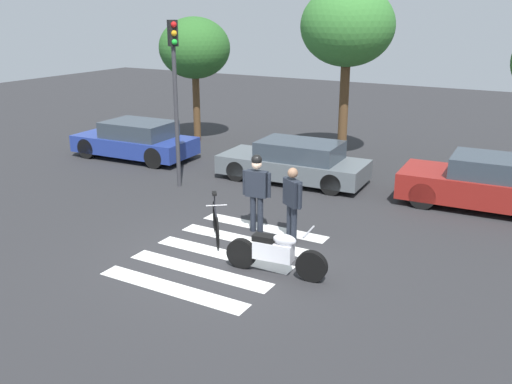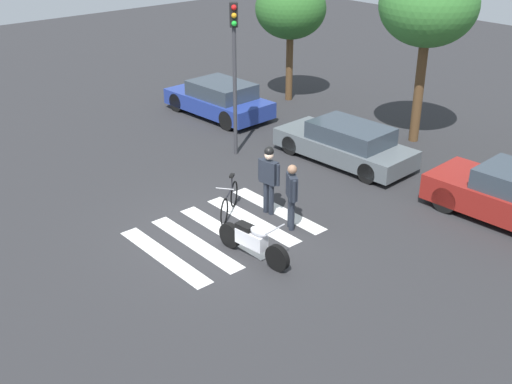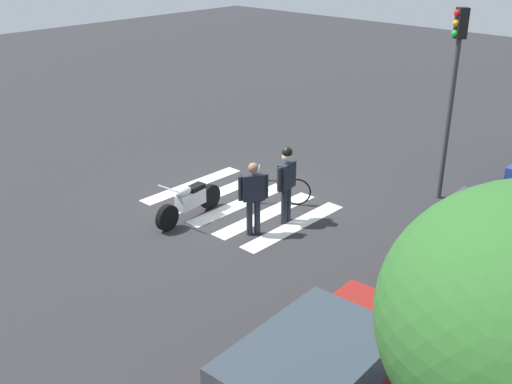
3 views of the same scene
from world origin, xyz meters
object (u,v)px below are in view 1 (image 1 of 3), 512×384
object	(u,v)px
car_grey_coupe	(295,162)
officer_by_motorcycle	(257,187)
police_motorcycle	(275,253)
traffic_light_pole	(175,79)
car_maroon_wagon	(493,184)
officer_on_foot	(292,200)
leaning_bicycle	(216,223)
car_blue_hatchback	(136,140)

from	to	relation	value
car_grey_coupe	officer_by_motorcycle	bearing A→B (deg)	-76.04
police_motorcycle	traffic_light_pole	xyz separation A→B (m)	(-5.20, 3.74, 2.69)
officer_by_motorcycle	car_grey_coupe	world-z (taller)	officer_by_motorcycle
car_grey_coupe	car_maroon_wagon	world-z (taller)	car_maroon_wagon
officer_on_foot	officer_by_motorcycle	size ratio (longest dim) A/B	0.92
leaning_bicycle	traffic_light_pole	size ratio (longest dim) A/B	0.30
leaning_bicycle	traffic_light_pole	xyz separation A→B (m)	(-3.17, 2.80, 2.76)
police_motorcycle	leaning_bicycle	xyz separation A→B (m)	(-2.03, 0.94, -0.07)
police_motorcycle	car_maroon_wagon	xyz separation A→B (m)	(3.13, 6.23, 0.22)
officer_on_foot	car_grey_coupe	size ratio (longest dim) A/B	0.38
police_motorcycle	car_blue_hatchback	xyz separation A→B (m)	(-8.57, 5.71, 0.18)
traffic_light_pole	car_maroon_wagon	bearing A→B (deg)	16.63
officer_on_foot	car_grey_coupe	world-z (taller)	officer_on_foot
car_maroon_wagon	officer_by_motorcycle	bearing A→B (deg)	-135.74
officer_by_motorcycle	traffic_light_pole	size ratio (longest dim) A/B	0.40
leaning_bicycle	car_grey_coupe	size ratio (longest dim) A/B	0.31
officer_on_foot	car_maroon_wagon	bearing A→B (deg)	51.93
traffic_light_pole	police_motorcycle	bearing A→B (deg)	-35.76
police_motorcycle	car_maroon_wagon	bearing A→B (deg)	63.36
car_grey_coupe	car_maroon_wagon	distance (m)	5.60
police_motorcycle	traffic_light_pole	distance (m)	6.95
leaning_bicycle	officer_by_motorcycle	distance (m)	1.25
car_blue_hatchback	traffic_light_pole	bearing A→B (deg)	-30.25
leaning_bicycle	officer_on_foot	world-z (taller)	officer_on_foot
car_grey_coupe	traffic_light_pole	size ratio (longest dim) A/B	0.96
officer_by_motorcycle	traffic_light_pole	xyz separation A→B (m)	(-3.76, 1.96, 2.05)
officer_by_motorcycle	police_motorcycle	bearing A→B (deg)	-51.09
officer_on_foot	car_maroon_wagon	size ratio (longest dim) A/B	0.37
officer_by_motorcycle	car_blue_hatchback	world-z (taller)	officer_by_motorcycle
police_motorcycle	car_grey_coupe	distance (m)	6.42
car_blue_hatchback	leaning_bicycle	bearing A→B (deg)	-36.11
officer_by_motorcycle	car_grey_coupe	xyz separation A→B (m)	(-1.03, 4.14, -0.50)
car_maroon_wagon	police_motorcycle	bearing A→B (deg)	-116.64
car_blue_hatchback	officer_by_motorcycle	bearing A→B (deg)	-28.84
traffic_light_pole	car_grey_coupe	bearing A→B (deg)	38.57
police_motorcycle	car_blue_hatchback	distance (m)	10.30
officer_on_foot	car_blue_hatchback	world-z (taller)	officer_on_foot
leaning_bicycle	officer_on_foot	distance (m)	1.83
officer_by_motorcycle	car_maroon_wagon	bearing A→B (deg)	44.26
leaning_bicycle	traffic_light_pole	bearing A→B (deg)	138.50
officer_on_foot	police_motorcycle	bearing A→B (deg)	-74.53
traffic_light_pole	officer_by_motorcycle	bearing A→B (deg)	-27.55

